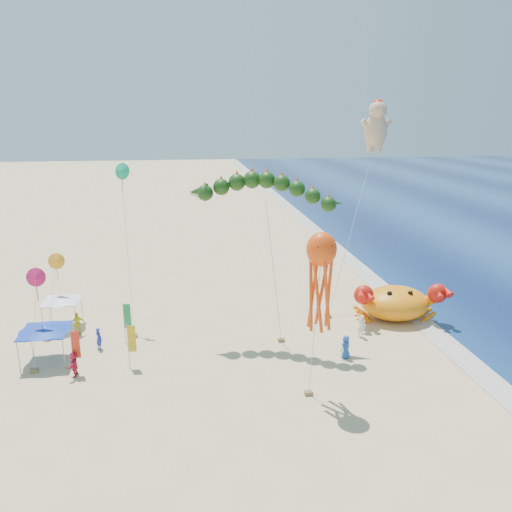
{
  "coord_description": "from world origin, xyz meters",
  "views": [
    {
      "loc": [
        -7.06,
        -33.03,
        16.58
      ],
      "look_at": [
        -2.0,
        2.0,
        6.5
      ],
      "focal_mm": 35.0,
      "sensor_mm": 36.0,
      "label": 1
    }
  ],
  "objects_px": {
    "crab_inflatable": "(396,302)",
    "canopy_white": "(61,298)",
    "octopus_kite": "(321,274)",
    "cherub_kite": "(376,125)",
    "canopy_blue": "(45,328)",
    "dragon_kite": "(264,194)"
  },
  "relations": [
    {
      "from": "crab_inflatable",
      "to": "canopy_white",
      "type": "relative_size",
      "value": 2.57
    },
    {
      "from": "octopus_kite",
      "to": "canopy_white",
      "type": "relative_size",
      "value": 3.41
    },
    {
      "from": "cherub_kite",
      "to": "canopy_white",
      "type": "xyz_separation_m",
      "value": [
        -27.17,
        -4.61,
        -13.25
      ]
    },
    {
      "from": "canopy_blue",
      "to": "octopus_kite",
      "type": "bearing_deg",
      "value": -21.48
    },
    {
      "from": "cherub_kite",
      "to": "octopus_kite",
      "type": "bearing_deg",
      "value": -118.86
    },
    {
      "from": "octopus_kite",
      "to": "canopy_white",
      "type": "distance_m",
      "value": 22.37
    },
    {
      "from": "canopy_white",
      "to": "crab_inflatable",
      "type": "bearing_deg",
      "value": -4.7
    },
    {
      "from": "cherub_kite",
      "to": "canopy_white",
      "type": "bearing_deg",
      "value": -170.37
    },
    {
      "from": "dragon_kite",
      "to": "canopy_white",
      "type": "relative_size",
      "value": 4.08
    },
    {
      "from": "dragon_kite",
      "to": "canopy_white",
      "type": "height_order",
      "value": "dragon_kite"
    },
    {
      "from": "cherub_kite",
      "to": "octopus_kite",
      "type": "height_order",
      "value": "cherub_kite"
    },
    {
      "from": "dragon_kite",
      "to": "canopy_blue",
      "type": "relative_size",
      "value": 3.57
    },
    {
      "from": "crab_inflatable",
      "to": "octopus_kite",
      "type": "bearing_deg",
      "value": -132.41
    },
    {
      "from": "dragon_kite",
      "to": "crab_inflatable",
      "type": "bearing_deg",
      "value": 9.24
    },
    {
      "from": "crab_inflatable",
      "to": "canopy_blue",
      "type": "xyz_separation_m",
      "value": [
        -27.0,
        -3.6,
        0.95
      ]
    },
    {
      "from": "dragon_kite",
      "to": "cherub_kite",
      "type": "bearing_deg",
      "value": 37.18
    },
    {
      "from": "canopy_white",
      "to": "dragon_kite",
      "type": "bearing_deg",
      "value": -14.68
    },
    {
      "from": "dragon_kite",
      "to": "cherub_kite",
      "type": "height_order",
      "value": "cherub_kite"
    },
    {
      "from": "cherub_kite",
      "to": "crab_inflatable",
      "type": "bearing_deg",
      "value": -89.83
    },
    {
      "from": "canopy_blue",
      "to": "canopy_white",
      "type": "bearing_deg",
      "value": 91.89
    },
    {
      "from": "crab_inflatable",
      "to": "canopy_white",
      "type": "height_order",
      "value": "crab_inflatable"
    },
    {
      "from": "crab_inflatable",
      "to": "octopus_kite",
      "type": "height_order",
      "value": "octopus_kite"
    }
  ]
}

